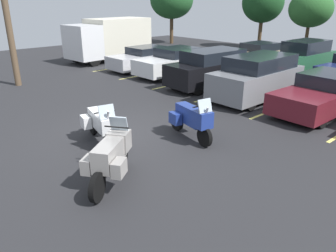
{
  "coord_description": "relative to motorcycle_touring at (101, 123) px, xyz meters",
  "views": [
    {
      "loc": [
        8.49,
        -5.38,
        4.12
      ],
      "look_at": [
        2.1,
        0.36,
        0.78
      ],
      "focal_mm": 35.07,
      "sensor_mm": 36.0,
      "label": 1
    }
  ],
  "objects": [
    {
      "name": "ground",
      "position": [
        -0.34,
        0.77,
        -0.7
      ],
      "size": [
        44.0,
        44.0,
        0.1
      ],
      "primitive_type": "cube",
      "color": "#262628"
    },
    {
      "name": "motorcycle_touring",
      "position": [
        0.0,
        0.0,
        0.0
      ],
      "size": [
        2.18,
        0.99,
        1.4
      ],
      "color": "black",
      "rests_on": "ground"
    },
    {
      "name": "motorcycle_second",
      "position": [
        2.11,
        -0.99,
        0.04
      ],
      "size": [
        1.43,
        1.83,
        1.47
      ],
      "color": "black",
      "rests_on": "ground"
    },
    {
      "name": "motorcycle_third",
      "position": [
        1.57,
        2.29,
        0.02
      ],
      "size": [
        2.13,
        0.96,
        1.45
      ],
      "color": "black",
      "rests_on": "ground"
    },
    {
      "name": "parking_stripes",
      "position": [
        -1.08,
        7.78,
        -0.65
      ],
      "size": [
        17.14,
        5.19,
        0.01
      ],
      "color": "#EAE066",
      "rests_on": "ground"
    },
    {
      "name": "car_silver",
      "position": [
        -8.1,
        7.92,
        0.03
      ],
      "size": [
        1.95,
        4.3,
        1.37
      ],
      "color": "#B7B7BC",
      "rests_on": "ground"
    },
    {
      "name": "car_white",
      "position": [
        -5.59,
        8.18,
        0.1
      ],
      "size": [
        1.98,
        4.59,
        1.54
      ],
      "color": "white",
      "rests_on": "ground"
    },
    {
      "name": "car_black",
      "position": [
        -2.47,
        7.72,
        0.26
      ],
      "size": [
        2.1,
        4.54,
        1.8
      ],
      "color": "black",
      "rests_on": "ground"
    },
    {
      "name": "car_grey",
      "position": [
        0.31,
        7.64,
        0.29
      ],
      "size": [
        1.96,
        4.6,
        1.88
      ],
      "color": "slate",
      "rests_on": "ground"
    },
    {
      "name": "car_maroon",
      "position": [
        3.08,
        8.03,
        0.06
      ],
      "size": [
        2.08,
        4.93,
        1.47
      ],
      "color": "maroon",
      "rests_on": "ground"
    },
    {
      "name": "car_far_tan",
      "position": [
        -3.82,
        13.97,
        0.09
      ],
      "size": [
        2.11,
        4.41,
        1.52
      ],
      "color": "tan",
      "rests_on": "ground"
    },
    {
      "name": "car_far_green",
      "position": [
        -0.98,
        14.27,
        0.26
      ],
      "size": [
        1.93,
        4.75,
        1.87
      ],
      "color": "#235638",
      "rests_on": "ground"
    },
    {
      "name": "box_truck",
      "position": [
        -12.27,
        8.23,
        0.88
      ],
      "size": [
        2.94,
        6.22,
        2.85
      ],
      "color": "silver",
      "rests_on": "ground"
    },
    {
      "name": "tree_right",
      "position": [
        -16.38,
        17.9,
        3.35
      ],
      "size": [
        4.08,
        4.08,
        5.72
      ],
      "color": "#4C3823",
      "rests_on": "ground"
    },
    {
      "name": "tree_center_right",
      "position": [
        -4.24,
        21.1,
        2.75
      ],
      "size": [
        3.25,
        3.25,
        4.78
      ],
      "color": "#4C3823",
      "rests_on": "ground"
    },
    {
      "name": "tree_far_left",
      "position": [
        -8.76,
        21.56,
        3.18
      ],
      "size": [
        3.54,
        3.54,
        5.53
      ],
      "color": "#4C3823",
      "rests_on": "ground"
    }
  ]
}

